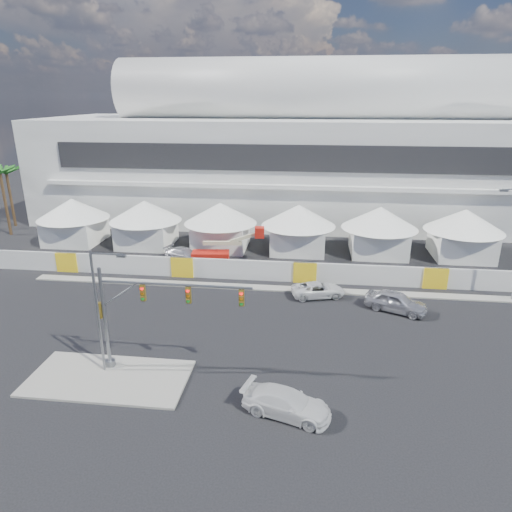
# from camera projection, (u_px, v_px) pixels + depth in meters

# --- Properties ---
(ground) EXTENTS (160.00, 160.00, 0.00)m
(ground) POSITION_uv_depth(u_px,v_px,m) (212.00, 360.00, 30.95)
(ground) COLOR black
(ground) RESTS_ON ground
(median_island) EXTENTS (10.00, 5.00, 0.15)m
(median_island) POSITION_uv_depth(u_px,v_px,m) (109.00, 378.00, 28.78)
(median_island) COLOR gray
(median_island) RESTS_ON ground
(far_curb) EXTENTS (80.00, 1.20, 0.12)m
(far_curb) POSITION_uv_depth(u_px,v_px,m) (463.00, 297.00, 40.39)
(far_curb) COLOR gray
(far_curb) RESTS_ON ground
(stadium) EXTENTS (80.00, 24.80, 21.98)m
(stadium) POSITION_uv_depth(u_px,v_px,m) (329.00, 151.00, 65.72)
(stadium) COLOR silver
(stadium) RESTS_ON ground
(tent_row) EXTENTS (53.40, 8.40, 5.40)m
(tent_row) POSITION_uv_depth(u_px,v_px,m) (259.00, 223.00, 52.33)
(tent_row) COLOR white
(tent_row) RESTS_ON ground
(hoarding_fence) EXTENTS (70.00, 0.25, 2.00)m
(hoarding_fence) POSITION_uv_depth(u_px,v_px,m) (305.00, 272.00, 43.52)
(hoarding_fence) COLOR silver
(hoarding_fence) RESTS_ON ground
(palm_cluster) EXTENTS (10.60, 10.60, 8.55)m
(palm_cluster) POSITION_uv_depth(u_px,v_px,m) (8.00, 177.00, 60.07)
(palm_cluster) COLOR #47331E
(palm_cluster) RESTS_ON ground
(sedan_silver) EXTENTS (3.89, 5.37, 1.70)m
(sedan_silver) POSITION_uv_depth(u_px,v_px,m) (396.00, 302.00, 37.70)
(sedan_silver) COLOR silver
(sedan_silver) RESTS_ON ground
(pickup_curb) EXTENTS (3.31, 5.11, 1.31)m
(pickup_curb) POSITION_uv_depth(u_px,v_px,m) (318.00, 290.00, 40.50)
(pickup_curb) COLOR silver
(pickup_curb) RESTS_ON ground
(pickup_near) EXTENTS (3.38, 5.41, 1.46)m
(pickup_near) POSITION_uv_depth(u_px,v_px,m) (287.00, 403.00, 25.42)
(pickup_near) COLOR silver
(pickup_near) RESTS_ON ground
(lot_car_c) EXTENTS (3.52, 5.05, 1.36)m
(lot_car_c) POSITION_uv_depth(u_px,v_px,m) (185.00, 254.00, 49.44)
(lot_car_c) COLOR silver
(lot_car_c) RESTS_ON ground
(traffic_mast) EXTENTS (9.80, 0.67, 6.86)m
(traffic_mast) POSITION_uv_depth(u_px,v_px,m) (137.00, 314.00, 28.49)
(traffic_mast) COLOR slate
(traffic_mast) RESTS_ON median_island
(streetlight_median) EXTENTS (2.26, 0.23, 8.17)m
(streetlight_median) POSITION_uv_depth(u_px,v_px,m) (100.00, 304.00, 27.96)
(streetlight_median) COLOR slate
(streetlight_median) RESTS_ON median_island
(boom_lift) EXTENTS (7.83, 2.18, 3.93)m
(boom_lift) POSITION_uv_depth(u_px,v_px,m) (217.00, 253.00, 48.63)
(boom_lift) COLOR red
(boom_lift) RESTS_ON ground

